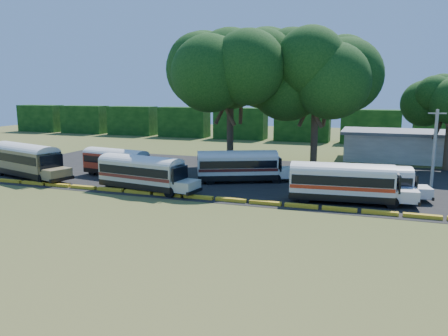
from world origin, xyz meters
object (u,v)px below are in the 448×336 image
(bus_red, at_px, (117,161))
(tree_west, at_px, (230,69))
(bus_beige, at_px, (27,159))
(bus_cream_west, at_px, (143,171))
(bus_white_red, at_px, (344,181))

(bus_red, relative_size, tree_west, 0.58)
(bus_red, height_order, tree_west, tree_west)
(bus_beige, distance_m, tree_west, 24.82)
(bus_cream_west, distance_m, tree_west, 17.76)
(bus_beige, bearing_deg, bus_red, 40.66)
(bus_white_red, bearing_deg, bus_red, 166.39)
(bus_white_red, height_order, tree_west, tree_west)
(bus_white_red, distance_m, tree_west, 21.49)
(tree_west, bearing_deg, bus_beige, -145.75)
(bus_red, distance_m, bus_cream_west, 8.03)
(bus_red, height_order, bus_white_red, bus_white_red)
(bus_cream_west, height_order, bus_white_red, bus_white_red)
(bus_beige, bearing_deg, bus_cream_west, 11.78)
(bus_red, bearing_deg, tree_west, 51.08)
(bus_white_red, bearing_deg, tree_west, 133.42)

